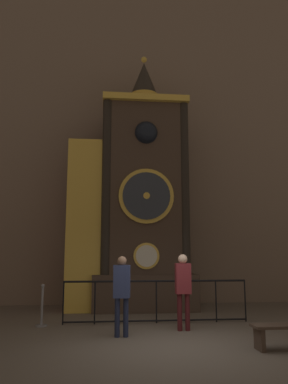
{
  "coord_description": "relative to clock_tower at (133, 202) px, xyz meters",
  "views": [
    {
      "loc": [
        -1.34,
        -7.2,
        1.74
      ],
      "look_at": [
        -0.17,
        4.67,
        3.67
      ],
      "focal_mm": 35.0,
      "sensor_mm": 36.0,
      "label": 1
    }
  ],
  "objects": [
    {
      "name": "clock_tower",
      "position": [
        0.0,
        0.0,
        0.0
      ],
      "size": [
        3.98,
        1.81,
        8.37
      ],
      "color": "#423328",
      "rests_on": "ground_plane"
    },
    {
      "name": "railing_fence",
      "position": [
        0.44,
        -2.24,
        -2.76
      ],
      "size": [
        4.63,
        0.05,
        1.05
      ],
      "color": "black",
      "rests_on": "ground_plane"
    },
    {
      "name": "visitor_bench",
      "position": [
        2.39,
        -5.03,
        -3.03
      ],
      "size": [
        1.12,
        0.4,
        0.44
      ],
      "color": "#423328",
      "rests_on": "ground_plane"
    },
    {
      "name": "ground_plane",
      "position": [
        0.51,
        -4.64,
        -3.34
      ],
      "size": [
        28.0,
        28.0,
        0.0
      ],
      "primitive_type": "plane",
      "color": "brown"
    },
    {
      "name": "stanchion_post",
      "position": [
        -2.35,
        -2.37,
        -3.02
      ],
      "size": [
        0.28,
        0.28,
        0.98
      ],
      "color": "gray",
      "rests_on": "ground_plane"
    },
    {
      "name": "cathedral_back_wall",
      "position": [
        0.43,
        1.45,
        3.58
      ],
      "size": [
        24.0,
        0.32,
        13.85
      ],
      "color": "#7A6656",
      "rests_on": "ground_plane"
    },
    {
      "name": "visitor_near",
      "position": [
        -0.49,
        -3.71,
        -2.35
      ],
      "size": [
        0.37,
        0.27,
        1.66
      ],
      "rotation": [
        0.0,
        0.0,
        -0.17
      ],
      "color": "#1B213A",
      "rests_on": "ground_plane"
    },
    {
      "name": "visitor_far",
      "position": [
        0.93,
        -3.21,
        -2.32
      ],
      "size": [
        0.34,
        0.22,
        1.69
      ],
      "rotation": [
        0.0,
        0.0,
        0.01
      ],
      "color": "#461518",
      "rests_on": "ground_plane"
    }
  ]
}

